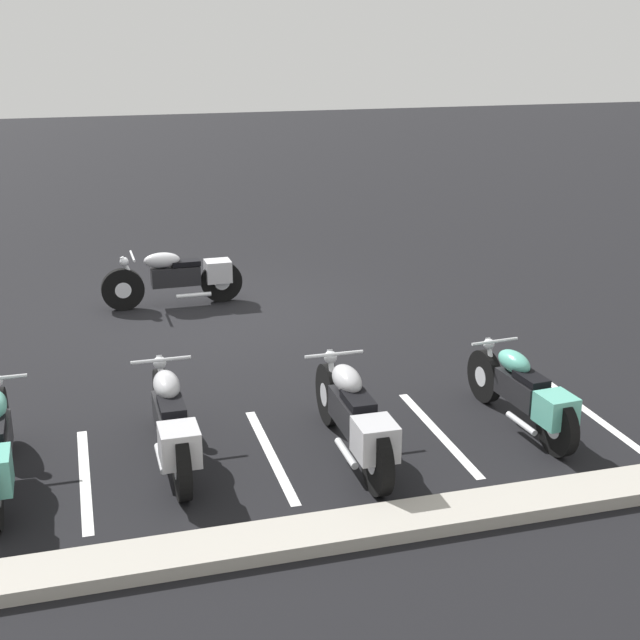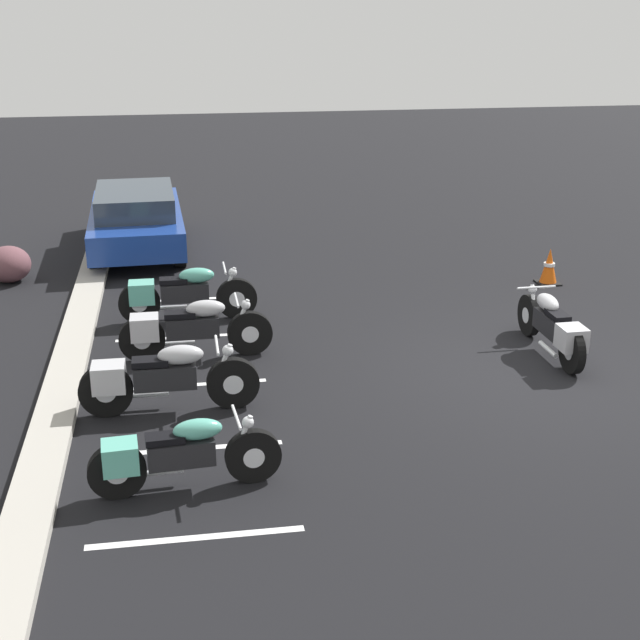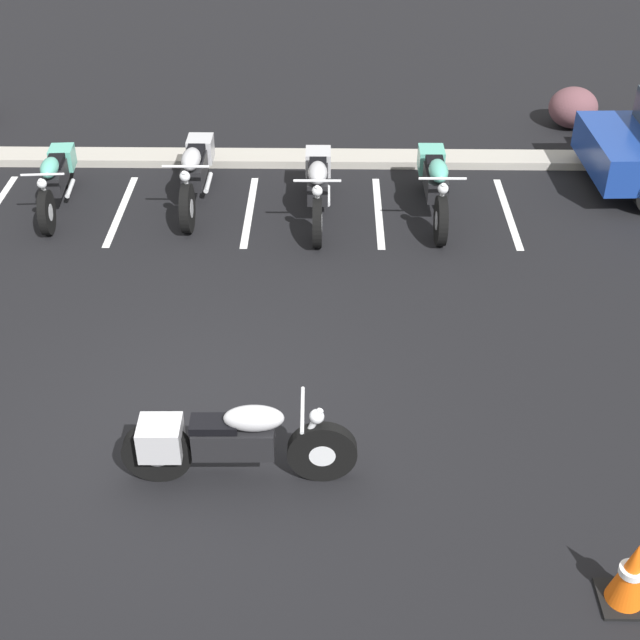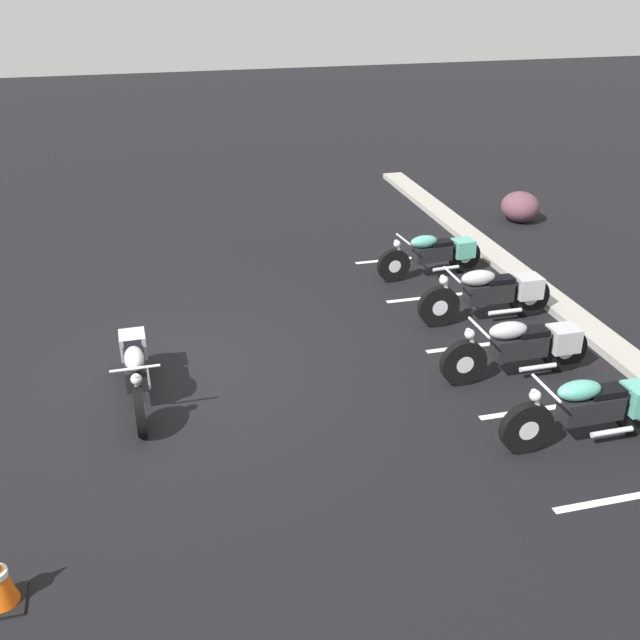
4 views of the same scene
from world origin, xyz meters
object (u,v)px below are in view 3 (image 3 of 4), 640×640
object	(u,v)px
parked_bike_0	(56,177)
landscape_rock_0	(573,108)
parked_bike_2	(318,184)
parked_bike_3	(435,181)
motorcycle_silver_featured	(227,442)
parked_bike_1	(195,170)
traffic_cone	(631,575)

from	to	relation	value
parked_bike_0	landscape_rock_0	xyz separation A→B (m)	(7.89, 2.94, -0.09)
parked_bike_2	parked_bike_3	distance (m)	1.62
motorcycle_silver_featured	parked_bike_3	distance (m)	5.76
parked_bike_1	parked_bike_3	distance (m)	3.37
parked_bike_3	parked_bike_1	bearing A→B (deg)	-95.48
motorcycle_silver_featured	parked_bike_1	xyz separation A→B (m)	(-1.00, 5.56, 0.02)
parked_bike_1	parked_bike_3	bearing A→B (deg)	85.01
parked_bike_0	landscape_rock_0	bearing A→B (deg)	105.99
parked_bike_0	parked_bike_1	world-z (taller)	parked_bike_1
motorcycle_silver_featured	parked_bike_1	distance (m)	5.65
landscape_rock_0	traffic_cone	bearing A→B (deg)	-99.78
parked_bike_1	landscape_rock_0	bearing A→B (deg)	115.13
parked_bike_3	landscape_rock_0	bearing A→B (deg)	139.48
parked_bike_2	parked_bike_3	xyz separation A→B (m)	(1.62, 0.08, 0.00)
parked_bike_3	landscape_rock_0	size ratio (longest dim) A/B	2.72
motorcycle_silver_featured	parked_bike_2	xyz separation A→B (m)	(0.74, 5.18, 0.01)
parked_bike_0	parked_bike_3	world-z (taller)	parked_bike_3
parked_bike_0	parked_bike_3	distance (m)	5.29
landscape_rock_0	traffic_cone	xyz separation A→B (m)	(-1.67, -9.67, -0.02)
parked_bike_0	parked_bike_3	size ratio (longest dim) A/B	0.92
parked_bike_2	landscape_rock_0	world-z (taller)	parked_bike_2
parked_bike_2	traffic_cone	world-z (taller)	parked_bike_2
parked_bike_2	parked_bike_1	bearing A→B (deg)	-102.74
traffic_cone	parked_bike_0	bearing A→B (deg)	132.79
parked_bike_1	traffic_cone	world-z (taller)	parked_bike_1
parked_bike_1	landscape_rock_0	distance (m)	6.57
parked_bike_0	traffic_cone	bearing A→B (deg)	38.31
parked_bike_1	parked_bike_2	xyz separation A→B (m)	(1.74, -0.38, -0.01)
parked_bike_3	landscape_rock_0	xyz separation A→B (m)	(2.60, 3.07, -0.13)
motorcycle_silver_featured	parked_bike_0	world-z (taller)	motorcycle_silver_featured
landscape_rock_0	parked_bike_0	bearing A→B (deg)	-159.53
parked_bike_3	traffic_cone	size ratio (longest dim) A/B	3.37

